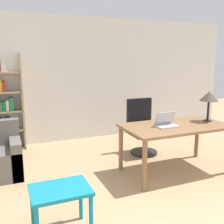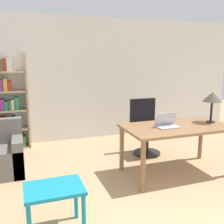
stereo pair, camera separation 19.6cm
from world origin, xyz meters
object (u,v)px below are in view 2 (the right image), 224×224
(armchair, at_px, (1,156))
(side_table_blue, at_px, (54,195))
(office_chair, at_px, (145,129))
(laptop, at_px, (167,124))
(table_lamp, at_px, (212,98))
(bookshelf, at_px, (5,106))
(desk, at_px, (177,132))

(armchair, bearing_deg, side_table_blue, -71.07)
(office_chair, xyz_separation_m, armchair, (-2.57, -0.10, -0.18))
(laptop, distance_m, table_lamp, 0.91)
(office_chair, xyz_separation_m, bookshelf, (-2.52, 1.17, 0.39))
(armchair, bearing_deg, desk, -18.76)
(armchair, bearing_deg, table_lamp, -14.89)
(desk, relative_size, bookshelf, 0.87)
(laptop, height_order, side_table_blue, laptop)
(laptop, xyz_separation_m, bookshelf, (-2.37, 2.18, 0.04))
(armchair, height_order, bookshelf, bookshelf)
(laptop, height_order, bookshelf, bookshelf)
(desk, bearing_deg, bookshelf, 139.79)
(office_chair, xyz_separation_m, side_table_blue, (-1.97, -1.85, -0.05))
(desk, distance_m, table_lamp, 0.82)
(office_chair, bearing_deg, side_table_blue, -136.79)
(desk, bearing_deg, side_table_blue, -156.85)
(bookshelf, bearing_deg, table_lamp, -33.75)
(side_table_blue, bearing_deg, desk, 23.15)
(laptop, relative_size, office_chair, 0.32)
(laptop, relative_size, armchair, 0.40)
(side_table_blue, bearing_deg, laptop, 25.00)
(office_chair, distance_m, bookshelf, 2.81)
(laptop, bearing_deg, armchair, 159.64)
(table_lamp, relative_size, side_table_blue, 0.84)
(desk, bearing_deg, office_chair, 92.43)
(bookshelf, bearing_deg, desk, -40.21)
(desk, height_order, bookshelf, bookshelf)
(desk, bearing_deg, armchair, 161.24)
(laptop, relative_size, side_table_blue, 0.57)
(desk, xyz_separation_m, office_chair, (-0.04, 0.99, -0.20))
(table_lamp, xyz_separation_m, office_chair, (-0.69, 0.97, -0.70))
(office_chair, distance_m, armchair, 2.58)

